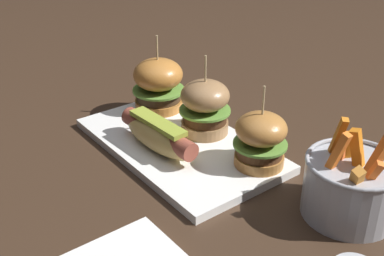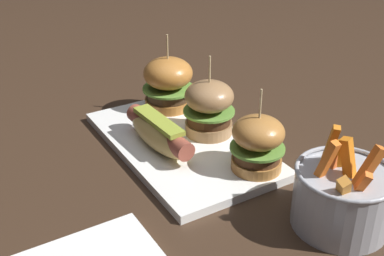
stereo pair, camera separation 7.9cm
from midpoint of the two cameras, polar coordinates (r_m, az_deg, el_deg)
The scene contains 7 objects.
ground_plane at distance 0.84m, azimuth 1.44°, elevation -2.34°, with size 3.00×3.00×0.00m, color #382619.
platter_main at distance 0.84m, azimuth 1.45°, elevation -1.93°, with size 0.35×0.20×0.01m, color white.
hot_dog at distance 0.80m, azimuth -1.04°, elevation -0.62°, with size 0.17×0.06×0.05m.
slider_left at distance 0.93m, azimuth -0.32°, elevation 5.19°, with size 0.10×0.10×0.14m.
slider_center at distance 0.84m, azimuth 4.57°, elevation 2.36°, with size 0.09×0.09×0.14m.
slider_right at distance 0.75m, azimuth 10.54°, elevation -1.78°, with size 0.08×0.08×0.13m.
fries_bucket at distance 0.69m, azimuth 20.07°, elevation -7.47°, with size 0.13×0.13×0.14m.
Camera 2 is at (0.63, -0.36, 0.43)m, focal length 46.51 mm.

